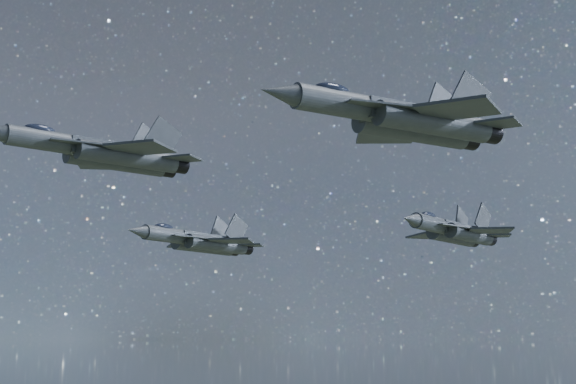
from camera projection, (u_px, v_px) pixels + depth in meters
jet_lead at (106, 153)px, 54.72m from camera, size 15.44×10.81×3.89m
jet_left at (201, 241)px, 90.86m from camera, size 18.52×12.43×4.68m
jet_right at (405, 119)px, 50.11m from camera, size 17.78×12.63×4.52m
jet_slot at (454, 231)px, 86.13m from camera, size 18.37×12.30×4.65m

